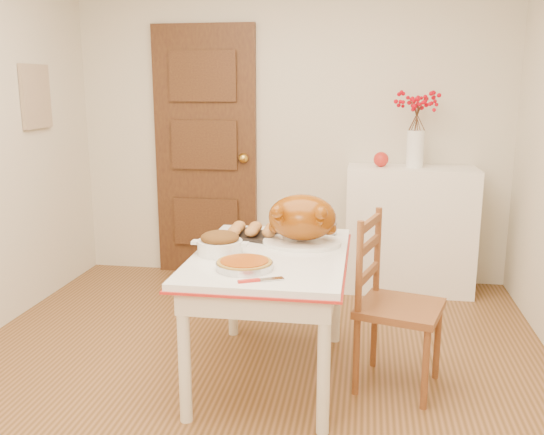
% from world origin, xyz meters
% --- Properties ---
extents(floor, '(3.50, 4.00, 0.00)m').
position_xyz_m(floor, '(0.00, 0.00, 0.00)').
color(floor, brown).
rests_on(floor, ground).
extents(wall_back, '(3.50, 0.00, 2.50)m').
position_xyz_m(wall_back, '(0.00, 2.00, 1.25)').
color(wall_back, beige).
rests_on(wall_back, ground).
extents(door_back, '(0.85, 0.06, 2.06)m').
position_xyz_m(door_back, '(-0.70, 1.97, 1.03)').
color(door_back, '#351A11').
rests_on(door_back, ground).
extents(photo_board, '(0.03, 0.35, 0.45)m').
position_xyz_m(photo_board, '(-1.73, 1.20, 1.50)').
color(photo_board, '#C7B28C').
rests_on(photo_board, ground).
extents(sideboard, '(0.97, 0.43, 0.97)m').
position_xyz_m(sideboard, '(0.97, 1.78, 0.48)').
color(sideboard, white).
rests_on(sideboard, floor).
extents(kitchen_table, '(0.82, 1.19, 0.71)m').
position_xyz_m(kitchen_table, '(0.13, 0.19, 0.36)').
color(kitchen_table, white).
rests_on(kitchen_table, floor).
extents(chair_oak, '(0.51, 0.51, 0.93)m').
position_xyz_m(chair_oak, '(0.82, 0.19, 0.47)').
color(chair_oak, brown).
rests_on(chair_oak, floor).
extents(berry_vase, '(0.30, 0.30, 0.58)m').
position_xyz_m(berry_vase, '(0.98, 1.78, 1.26)').
color(berry_vase, white).
rests_on(berry_vase, sideboard).
extents(apple, '(0.11, 0.11, 0.11)m').
position_xyz_m(apple, '(0.73, 1.78, 1.03)').
color(apple, red).
rests_on(apple, sideboard).
extents(turkey_platter, '(0.52, 0.45, 0.28)m').
position_xyz_m(turkey_platter, '(0.28, 0.38, 0.85)').
color(turkey_platter, '#7F3606').
rests_on(turkey_platter, kitchen_table).
extents(pumpkin_pie, '(0.35, 0.35, 0.06)m').
position_xyz_m(pumpkin_pie, '(0.05, -0.11, 0.74)').
color(pumpkin_pie, '#983E09').
rests_on(pumpkin_pie, kitchen_table).
extents(stuffing_dish, '(0.32, 0.26, 0.12)m').
position_xyz_m(stuffing_dish, '(-0.12, 0.12, 0.77)').
color(stuffing_dish, '#553113').
rests_on(stuffing_dish, kitchen_table).
extents(rolls_tray, '(0.35, 0.32, 0.08)m').
position_xyz_m(rolls_tray, '(-0.02, 0.51, 0.75)').
color(rolls_tray, '#A96833').
rests_on(rolls_tray, kitchen_table).
extents(pie_server, '(0.22, 0.15, 0.01)m').
position_xyz_m(pie_server, '(0.16, -0.27, 0.72)').
color(pie_server, silver).
rests_on(pie_server, kitchen_table).
extents(carving_knife, '(0.23, 0.09, 0.01)m').
position_xyz_m(carving_knife, '(0.00, 0.02, 0.72)').
color(carving_knife, silver).
rests_on(carving_knife, kitchen_table).
extents(drinking_glass, '(0.07, 0.07, 0.10)m').
position_xyz_m(drinking_glass, '(0.13, 0.61, 0.76)').
color(drinking_glass, white).
rests_on(drinking_glass, kitchen_table).
extents(shaker_pair, '(0.09, 0.04, 0.08)m').
position_xyz_m(shaker_pair, '(0.42, 0.63, 0.75)').
color(shaker_pair, white).
rests_on(shaker_pair, kitchen_table).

